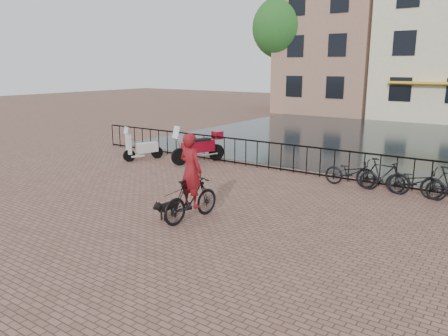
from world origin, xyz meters
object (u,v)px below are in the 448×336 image
Objects in this scene: motorcycle at (198,143)px; scooter at (143,142)px; dog at (168,209)px; cyclist at (191,182)px.

motorcycle is 2.33m from scooter.
dog is at bearing -35.78° from motorcycle.
cyclist reaches higher than motorcycle.
motorcycle reaches higher than dog.
dog is at bearing -18.12° from scooter.
cyclist is 7.54m from scooter.
motorcycle reaches higher than scooter.
cyclist is 3.23× the size of dog.
cyclist is at bearing 31.01° from dog.
motorcycle is at bearing 127.25° from dog.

